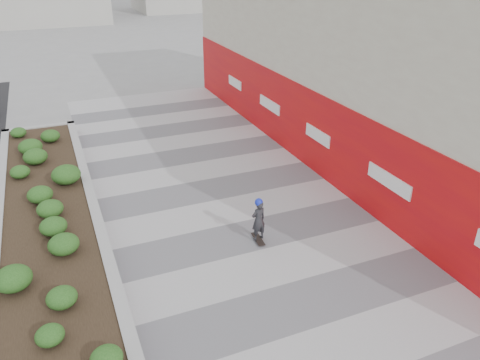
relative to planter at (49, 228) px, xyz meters
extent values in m
plane|color=gray|center=(5.50, -7.00, -0.42)|extent=(160.00, 160.00, 0.00)
cube|color=#A8A8AD|center=(5.50, -4.00, -0.41)|extent=(8.00, 36.00, 0.01)
cube|color=#C0B4A4|center=(12.50, 2.00, 3.58)|extent=(6.00, 24.00, 8.00)
cube|color=red|center=(9.52, 2.00, 1.08)|extent=(0.12, 24.00, 3.00)
cube|color=#9E9EA0|center=(0.00, 8.85, -0.14)|extent=(3.00, 0.30, 0.55)
cube|color=#9E9EA0|center=(1.35, 0.00, -0.14)|extent=(0.30, 18.00, 0.55)
cube|color=#2D2116|center=(0.00, 0.00, -0.17)|extent=(2.40, 17.40, 0.50)
cylinder|color=#595654|center=(6.00, -4.00, -0.42)|extent=(0.44, 0.44, 0.01)
cube|color=black|center=(5.54, -2.35, -0.35)|extent=(0.27, 0.74, 0.02)
imported|color=#27282D|center=(5.54, -2.35, 0.28)|extent=(0.50, 0.38, 1.25)
sphere|color=#1728C7|center=(5.54, -2.35, 0.86)|extent=(0.23, 0.23, 0.23)
camera|label=1|loc=(0.68, -12.62, 7.21)|focal=35.00mm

